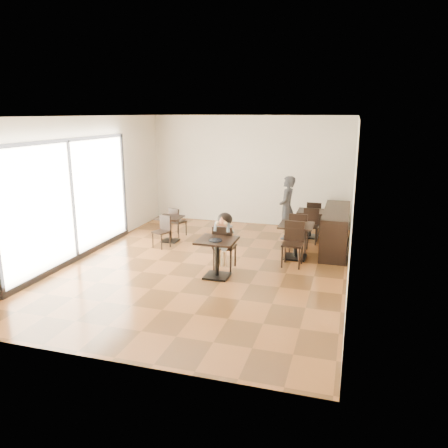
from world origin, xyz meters
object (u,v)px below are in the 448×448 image
at_px(adult_patron, 287,208).
at_px(chair_left_a, 178,222).
at_px(child_table, 217,258).
at_px(chair_mid_a, 299,232).
at_px(cafe_table_left, 170,229).
at_px(chair_left_b, 161,232).
at_px(cafe_table_back, 310,224).
at_px(child, 225,241).
at_px(child_chair, 225,247).
at_px(chair_back_a, 314,217).
at_px(cafe_table_mid, 296,241).
at_px(chair_mid_b, 293,245).
at_px(chair_back_b, 310,226).

height_order(adult_patron, chair_left_a, adult_patron).
xyz_separation_m(child_table, chair_mid_a, (1.37, 2.22, 0.08)).
distance_m(cafe_table_left, chair_left_b, 0.55).
relative_size(cafe_table_back, chair_left_b, 0.93).
height_order(child_table, cafe_table_left, child_table).
bearing_deg(child, child_chair, 90.00).
distance_m(cafe_table_left, chair_back_a, 4.04).
distance_m(child_chair, child, 0.13).
bearing_deg(cafe_table_mid, chair_back_a, 85.49).
xyz_separation_m(cafe_table_mid, chair_left_a, (-3.32, 0.98, -0.01)).
xyz_separation_m(cafe_table_mid, chair_back_a, (0.19, 2.42, 0.04)).
distance_m(chair_mid_a, chair_mid_b, 1.10).
bearing_deg(child_table, cafe_table_mid, 50.48).
distance_m(child_chair, chair_back_a, 3.87).
relative_size(cafe_table_left, chair_left_a, 0.83).
distance_m(child, chair_back_b, 2.90).
relative_size(cafe_table_mid, cafe_table_back, 1.10).
height_order(chair_left_a, chair_left_b, same).
height_order(chair_mid_a, chair_back_a, chair_mid_a).
height_order(chair_left_b, chair_back_b, chair_back_b).
bearing_deg(chair_back_a, chair_back_b, 90.82).
bearing_deg(chair_mid_b, chair_back_b, 85.64).
bearing_deg(cafe_table_back, cafe_table_mid, -94.41).
xyz_separation_m(chair_mid_b, chair_back_b, (0.19, 1.87, -0.04)).
relative_size(child_table, cafe_table_back, 1.10).
bearing_deg(child_table, cafe_table_left, 132.83).
bearing_deg(chair_mid_a, child_chair, 51.96).
distance_m(child, chair_mid_b, 1.49).
bearing_deg(adult_patron, cafe_table_mid, 17.09).
bearing_deg(chair_back_b, cafe_table_mid, -97.41).
xyz_separation_m(child, chair_back_b, (1.56, 2.44, -0.17)).
bearing_deg(chair_back_b, chair_back_a, 90.82).
distance_m(child_table, adult_patron, 3.39).
bearing_deg(cafe_table_left, chair_left_a, 90.00).
bearing_deg(cafe_table_mid, chair_left_a, 163.53).
bearing_deg(cafe_table_mid, child_table, -129.52).
distance_m(cafe_table_back, chair_mid_a, 1.34).
bearing_deg(adult_patron, cafe_table_back, 117.26).
distance_m(chair_mid_a, chair_left_a, 3.35).
xyz_separation_m(child, chair_back_a, (1.56, 3.54, -0.17)).
height_order(cafe_table_mid, chair_back_b, chair_back_b).
relative_size(chair_mid_b, chair_back_a, 1.10).
bearing_deg(chair_left_b, cafe_table_back, 49.59).
bearing_deg(child_table, chair_mid_a, 58.20).
xyz_separation_m(child_chair, chair_mid_b, (1.37, 0.57, -0.00)).
xyz_separation_m(child, chair_left_a, (-1.94, 2.10, -0.21)).
relative_size(chair_mid_a, chair_left_b, 1.23).
height_order(cafe_table_mid, cafe_table_left, cafe_table_mid).
relative_size(cafe_table_back, chair_mid_b, 0.76).
relative_size(cafe_table_left, chair_mid_a, 0.68).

